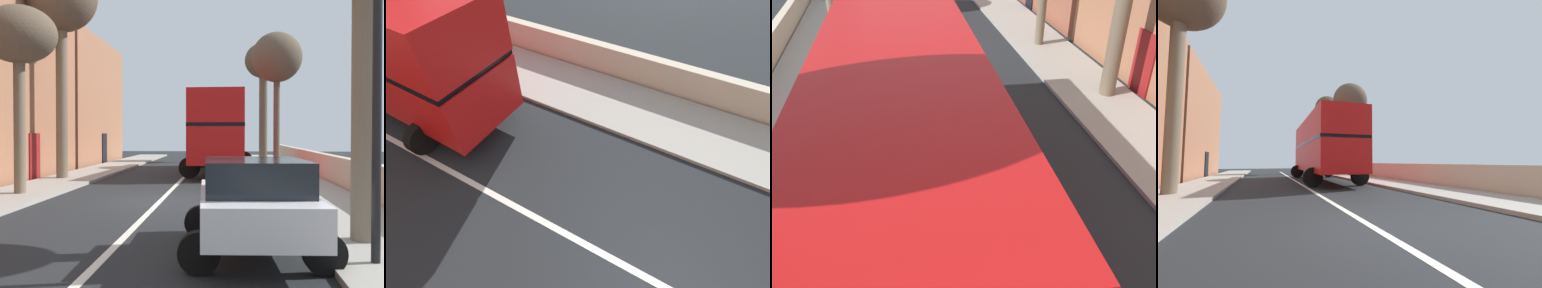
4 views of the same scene
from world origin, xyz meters
TOP-DOWN VIEW (x-y plane):
  - sidewalk_right at (4.90, 0.00)m, footprint 2.60×60.00m
  - boundary_wall_right at (6.45, 0.00)m, footprint 0.36×54.00m

SIDE VIEW (x-z plane):
  - sidewalk_right at x=4.90m, z-range 0.00..0.12m
  - boundary_wall_right at x=6.45m, z-range 0.00..1.17m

